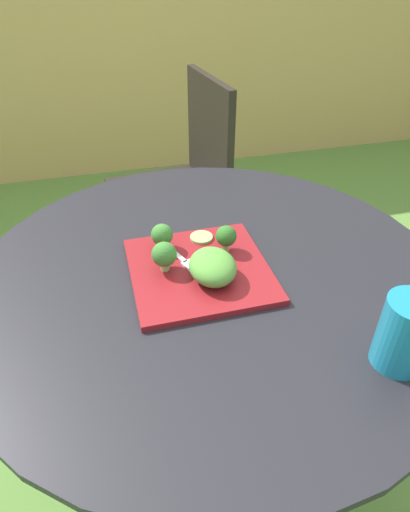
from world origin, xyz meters
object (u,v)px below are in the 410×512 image
at_px(salad_plate, 199,270).
at_px(drinking_glass, 404,337).
at_px(fork, 181,259).
at_px(patio_chair, 185,171).

bearing_deg(salad_plate, drinking_glass, -50.45).
bearing_deg(fork, drinking_glass, -50.38).
relative_size(drinking_glass, fork, 0.88).
relative_size(patio_chair, drinking_glass, 6.85).
xyz_separation_m(patio_chair, drinking_glass, (0.08, -1.27, 0.28)).
bearing_deg(drinking_glass, fork, 129.62).
xyz_separation_m(patio_chair, salad_plate, (-0.18, -0.96, 0.23)).
distance_m(salad_plate, fork, 0.05).
distance_m(patio_chair, drinking_glass, 1.31).
height_order(salad_plate, fork, fork).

